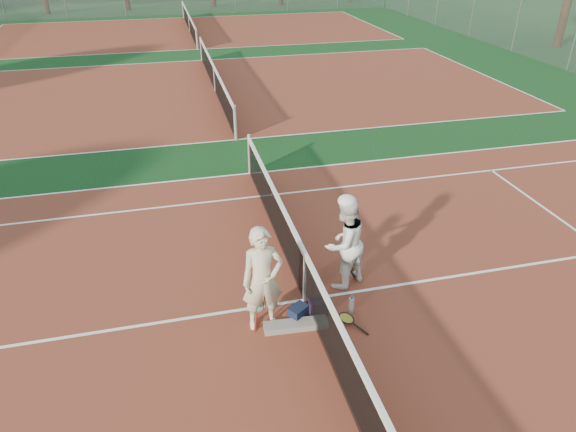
{
  "coord_description": "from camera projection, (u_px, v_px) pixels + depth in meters",
  "views": [
    {
      "loc": [
        -1.99,
        -6.91,
        5.83
      ],
      "look_at": [
        0.0,
        1.22,
        1.05
      ],
      "focal_mm": 32.0,
      "sensor_mm": 36.0,
      "label": 1
    }
  ],
  "objects": [
    {
      "name": "player_b",
      "position": [
        344.0,
        243.0,
        9.13
      ],
      "size": [
        1.07,
        0.98,
        1.78
      ],
      "primitive_type": "imported",
      "rotation": [
        0.0,
        0.0,
        3.6
      ],
      "color": "white",
      "rests_on": "ground"
    },
    {
      "name": "player_a",
      "position": [
        263.0,
        280.0,
        8.12
      ],
      "size": [
        0.7,
        0.48,
        1.85
      ],
      "primitive_type": "imported",
      "rotation": [
        0.0,
        0.0,
        0.05
      ],
      "color": "beige",
      "rests_on": "ground"
    },
    {
      "name": "sports_bag_navy",
      "position": [
        298.0,
        313.0,
        8.64
      ],
      "size": [
        0.39,
        0.37,
        0.26
      ],
      "primitive_type": "cube",
      "rotation": [
        0.0,
        0.0,
        0.61
      ],
      "color": "black",
      "rests_on": "ground"
    },
    {
      "name": "net_main",
      "position": [
        305.0,
        277.0,
        8.88
      ],
      "size": [
        0.1,
        10.98,
        1.02
      ],
      "primitive_type": null,
      "color": "black",
      "rests_on": "ground"
    },
    {
      "name": "court_far_b",
      "position": [
        190.0,
        31.0,
        31.91
      ],
      "size": [
        23.77,
        10.97,
        0.01
      ],
      "primitive_type": "cube",
      "color": "maroon",
      "rests_on": "ground"
    },
    {
      "name": "net_far_a",
      "position": [
        214.0,
        78.0,
        20.27
      ],
      "size": [
        0.1,
        10.98,
        1.02
      ],
      "primitive_type": null,
      "color": "black",
      "rests_on": "ground"
    },
    {
      "name": "sports_bag_purple",
      "position": [
        318.0,
        306.0,
        8.77
      ],
      "size": [
        0.36,
        0.28,
        0.27
      ],
      "primitive_type": "cube",
      "rotation": [
        0.0,
        0.0,
        -0.16
      ],
      "color": "black",
      "rests_on": "ground"
    },
    {
      "name": "court_main",
      "position": [
        304.0,
        300.0,
        9.13
      ],
      "size": [
        23.77,
        10.97,
        0.01
      ],
      "primitive_type": "cube",
      "color": "maroon",
      "rests_on": "ground"
    },
    {
      "name": "court_far_a",
      "position": [
        215.0,
        91.0,
        20.52
      ],
      "size": [
        23.77,
        10.97,
        0.01
      ],
      "primitive_type": "cube",
      "color": "maroon",
      "rests_on": "ground"
    },
    {
      "name": "net_cover_canvas",
      "position": [
        296.0,
        325.0,
        8.48
      ],
      "size": [
        1.08,
        0.32,
        0.11
      ],
      "primitive_type": "cube",
      "rotation": [
        0.0,
        0.0,
        -0.07
      ],
      "color": "slate",
      "rests_on": "ground"
    },
    {
      "name": "ground",
      "position": [
        304.0,
        300.0,
        9.13
      ],
      "size": [
        130.0,
        130.0,
        0.0
      ],
      "primitive_type": "plane",
      "color": "#0E3313",
      "rests_on": "ground"
    },
    {
      "name": "racket_spare",
      "position": [
        346.0,
        319.0,
        8.61
      ],
      "size": [
        0.54,
        0.65,
        0.11
      ],
      "primitive_type": null,
      "rotation": [
        0.0,
        0.0,
        2.13
      ],
      "color": "black",
      "rests_on": "ground"
    },
    {
      "name": "racket_black_held",
      "position": [
        348.0,
        273.0,
        9.41
      ],
      "size": [
        0.46,
        0.45,
        0.5
      ],
      "primitive_type": null,
      "rotation": [
        0.0,
        0.0,
        3.84
      ],
      "color": "black",
      "rests_on": "ground"
    },
    {
      "name": "racket_red",
      "position": [
        258.0,
        313.0,
        8.4
      ],
      "size": [
        0.33,
        0.32,
        0.58
      ],
      "primitive_type": null,
      "rotation": [
        0.0,
        0.0,
        0.94
      ],
      "color": "maroon",
      "rests_on": "ground"
    },
    {
      "name": "net_far_b",
      "position": [
        189.0,
        23.0,
        31.66
      ],
      "size": [
        0.1,
        10.98,
        1.02
      ],
      "primitive_type": null,
      "color": "black",
      "rests_on": "ground"
    },
    {
      "name": "water_bottle",
      "position": [
        351.0,
        305.0,
        8.78
      ],
      "size": [
        0.09,
        0.09,
        0.3
      ],
      "primitive_type": "cylinder",
      "color": "silver",
      "rests_on": "ground"
    }
  ]
}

